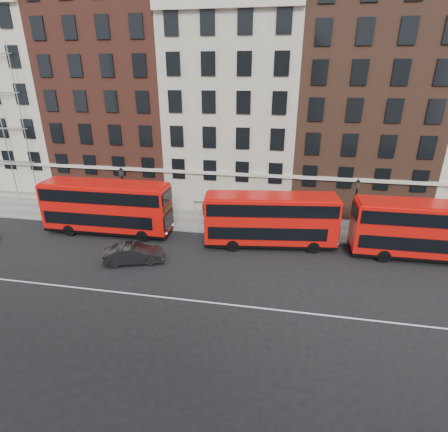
% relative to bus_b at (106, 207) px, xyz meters
% --- Properties ---
extents(ground, '(120.00, 120.00, 0.00)m').
position_rel_bus_b_xyz_m(ground, '(9.46, -6.45, -2.51)').
color(ground, black).
rests_on(ground, ground).
extents(pavement, '(80.00, 5.00, 0.15)m').
position_rel_bus_b_xyz_m(pavement, '(9.46, 4.05, -2.44)').
color(pavement, gray).
rests_on(pavement, ground).
extents(kerb, '(80.00, 0.30, 0.16)m').
position_rel_bus_b_xyz_m(kerb, '(9.46, 1.55, -2.43)').
color(kerb, gray).
rests_on(kerb, ground).
extents(road_centre_line, '(70.00, 0.12, 0.01)m').
position_rel_bus_b_xyz_m(road_centre_line, '(9.46, -8.45, -2.51)').
color(road_centre_line, white).
rests_on(road_centre_line, ground).
extents(building_terrace, '(64.00, 11.95, 22.00)m').
position_rel_bus_b_xyz_m(building_terrace, '(9.16, 11.43, 7.72)').
color(building_terrace, beige).
rests_on(building_terrace, ground).
extents(bus_b, '(11.20, 2.84, 4.69)m').
position_rel_bus_b_xyz_m(bus_b, '(0.00, 0.00, 0.00)').
color(bus_b, red).
rests_on(bus_b, ground).
extents(bus_c, '(10.82, 3.90, 4.45)m').
position_rel_bus_b_xyz_m(bus_c, '(14.22, -0.00, -0.13)').
color(bus_c, red).
rests_on(bus_c, ground).
extents(bus_d, '(10.84, 2.74, 4.54)m').
position_rel_bus_b_xyz_m(bus_d, '(25.94, 0.00, -0.08)').
color(bus_d, red).
rests_on(bus_d, ground).
extents(car_front, '(4.68, 2.82, 1.46)m').
position_rel_bus_b_xyz_m(car_front, '(4.39, -4.58, -1.79)').
color(car_front, black).
rests_on(car_front, ground).
extents(lamp_post_left, '(0.44, 0.44, 5.33)m').
position_rel_bus_b_xyz_m(lamp_post_left, '(0.62, 2.24, 0.56)').
color(lamp_post_left, black).
rests_on(lamp_post_left, pavement).
extents(lamp_post_right, '(0.44, 0.44, 5.33)m').
position_rel_bus_b_xyz_m(lamp_post_right, '(20.97, 2.17, 0.56)').
color(lamp_post_right, black).
rests_on(lamp_post_right, pavement).
extents(iron_railings, '(6.60, 0.06, 1.00)m').
position_rel_bus_b_xyz_m(iron_railings, '(9.46, 6.25, -1.86)').
color(iron_railings, black).
rests_on(iron_railings, pavement).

